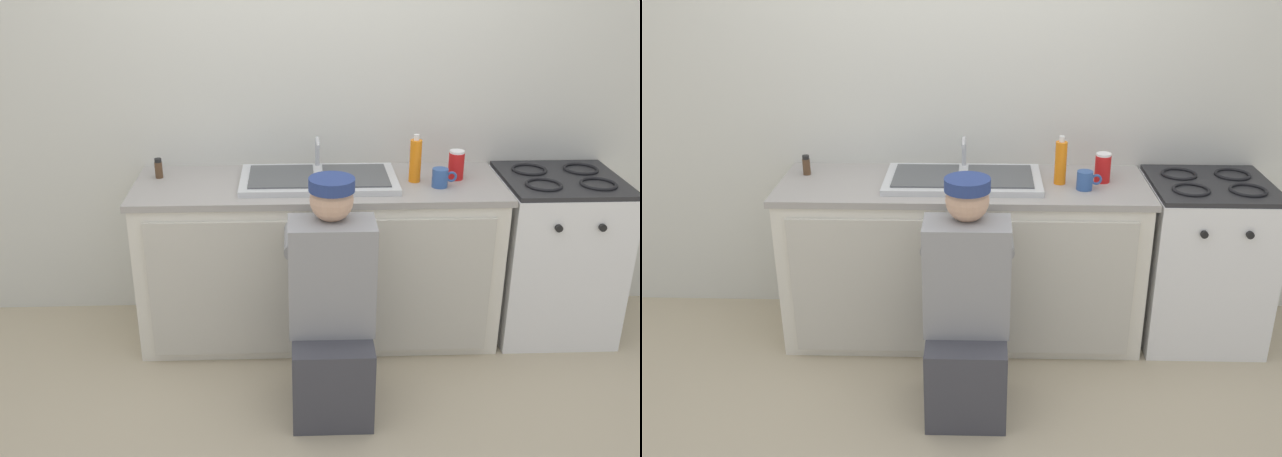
% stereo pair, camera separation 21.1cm
% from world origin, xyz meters
% --- Properties ---
extents(ground_plane, '(12.00, 12.00, 0.00)m').
position_xyz_m(ground_plane, '(0.00, 0.00, 0.00)').
color(ground_plane, tan).
extents(back_wall, '(6.00, 0.10, 2.50)m').
position_xyz_m(back_wall, '(0.00, 0.65, 1.25)').
color(back_wall, silver).
rests_on(back_wall, ground_plane).
extents(counter_cabinet, '(1.85, 0.62, 0.83)m').
position_xyz_m(counter_cabinet, '(0.00, 0.29, 0.42)').
color(counter_cabinet, silver).
rests_on(counter_cabinet, ground_plane).
extents(countertop, '(1.89, 0.62, 0.03)m').
position_xyz_m(countertop, '(0.00, 0.30, 0.85)').
color(countertop, '#9E9993').
rests_on(countertop, counter_cabinet).
extents(sink_double_basin, '(0.80, 0.44, 0.19)m').
position_xyz_m(sink_double_basin, '(0.00, 0.30, 0.89)').
color(sink_double_basin, silver).
rests_on(sink_double_basin, countertop).
extents(stove_range, '(0.62, 0.62, 0.89)m').
position_xyz_m(stove_range, '(1.27, 0.30, 0.44)').
color(stove_range, white).
rests_on(stove_range, ground_plane).
extents(plumber_person, '(0.42, 0.61, 1.10)m').
position_xyz_m(plumber_person, '(0.03, -0.38, 0.46)').
color(plumber_person, '#3F3F47').
rests_on(plumber_person, ground_plane).
extents(coffee_mug, '(0.13, 0.08, 0.09)m').
position_xyz_m(coffee_mug, '(0.61, 0.21, 0.92)').
color(coffee_mug, '#335699').
rests_on(coffee_mug, countertop).
extents(spice_bottle_pepper, '(0.04, 0.04, 0.10)m').
position_xyz_m(spice_bottle_pepper, '(-0.83, 0.40, 0.92)').
color(spice_bottle_pepper, '#513823').
rests_on(spice_bottle_pepper, countertop).
extents(soda_cup_red, '(0.08, 0.08, 0.15)m').
position_xyz_m(soda_cup_red, '(0.71, 0.33, 0.94)').
color(soda_cup_red, red).
rests_on(soda_cup_red, countertop).
extents(spice_bottle_red, '(0.04, 0.04, 0.10)m').
position_xyz_m(spice_bottle_red, '(0.74, 0.44, 0.92)').
color(spice_bottle_red, red).
rests_on(spice_bottle_red, countertop).
extents(soap_bottle_orange, '(0.06, 0.06, 0.25)m').
position_xyz_m(soap_bottle_orange, '(0.49, 0.30, 0.98)').
color(soap_bottle_orange, orange).
rests_on(soap_bottle_orange, countertop).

